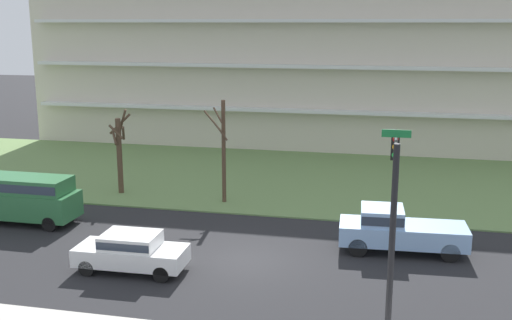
{
  "coord_description": "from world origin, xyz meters",
  "views": [
    {
      "loc": [
        5.57,
        -23.27,
        9.73
      ],
      "look_at": [
        -0.88,
        6.0,
        2.96
      ],
      "focal_mm": 42.86,
      "sensor_mm": 36.0,
      "label": 1
    }
  ],
  "objects": [
    {
      "name": "ground",
      "position": [
        0.0,
        0.0,
        0.0
      ],
      "size": [
        160.0,
        160.0,
        0.0
      ],
      "primitive_type": "plane",
      "color": "#232326"
    },
    {
      "name": "grass_lawn_strip",
      "position": [
        0.0,
        14.0,
        0.04
      ],
      "size": [
        80.0,
        16.0,
        0.08
      ],
      "primitive_type": "cube",
      "color": "#66844C",
      "rests_on": "ground"
    },
    {
      "name": "apartment_building",
      "position": [
        0.0,
        28.78,
        8.2
      ],
      "size": [
        46.07,
        14.51,
        16.39
      ],
      "color": "beige",
      "rests_on": "ground"
    },
    {
      "name": "tree_far_left",
      "position": [
        -9.42,
        8.42,
        2.56
      ],
      "size": [
        1.31,
        1.26,
        4.95
      ],
      "color": "#4C3828",
      "rests_on": "ground"
    },
    {
      "name": "tree_left",
      "position": [
        -3.12,
        7.84,
        3.04
      ],
      "size": [
        1.36,
        1.17,
        5.7
      ],
      "color": "#4C3828",
      "rests_on": "ground"
    },
    {
      "name": "pickup_blue_near_left",
      "position": [
        6.13,
        2.49,
        1.02
      ],
      "size": [
        5.5,
        2.28,
        1.95
      ],
      "rotation": [
        0.0,
        0.0,
        3.19
      ],
      "color": "#8CB2E0",
      "rests_on": "ground"
    },
    {
      "name": "sedan_white_center_left",
      "position": [
        -4.21,
        -2.0,
        0.87
      ],
      "size": [
        4.43,
        1.88,
        1.57
      ],
      "rotation": [
        0.0,
        0.0,
        0.02
      ],
      "color": "white",
      "rests_on": "ground"
    },
    {
      "name": "van_green_center_right",
      "position": [
        -11.78,
        2.5,
        1.4
      ],
      "size": [
        5.22,
        2.04,
        2.36
      ],
      "rotation": [
        0.0,
        0.0,
        3.13
      ],
      "color": "#2D6B3D",
      "rests_on": "ground"
    },
    {
      "name": "traffic_signal_mast",
      "position": [
        5.82,
        -5.15,
        4.4
      ],
      "size": [
        0.9,
        4.52,
        6.52
      ],
      "color": "black",
      "rests_on": "ground"
    }
  ]
}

